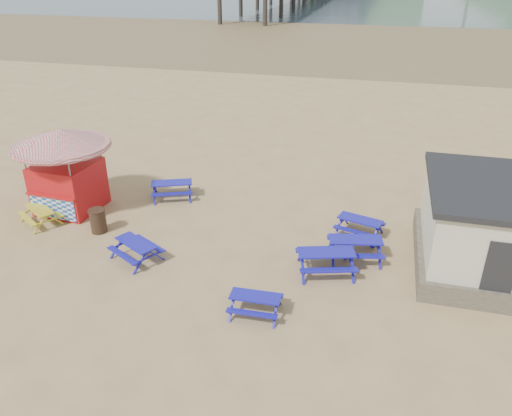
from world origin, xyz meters
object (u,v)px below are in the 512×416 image
(picnic_table_blue_b, at_px, (359,227))
(litter_bin, at_px, (98,221))
(ice_cream_kiosk, at_px, (64,160))
(picnic_table_blue_a, at_px, (172,190))
(picnic_table_yellow, at_px, (41,216))

(picnic_table_blue_b, bearing_deg, litter_bin, -150.58)
(ice_cream_kiosk, bearing_deg, picnic_table_blue_b, 7.18)
(picnic_table_blue_a, distance_m, ice_cream_kiosk, 4.71)
(picnic_table_yellow, xyz_separation_m, ice_cream_kiosk, (0.46, 1.50, 1.92))
(picnic_table_yellow, bearing_deg, picnic_table_blue_a, 73.78)
(litter_bin, bearing_deg, picnic_table_yellow, 179.23)
(picnic_table_blue_b, height_order, picnic_table_yellow, picnic_table_blue_b)
(ice_cream_kiosk, distance_m, litter_bin, 3.20)
(picnic_table_blue_a, relative_size, picnic_table_blue_b, 1.10)
(picnic_table_blue_a, bearing_deg, ice_cream_kiosk, -172.61)
(picnic_table_blue_b, distance_m, litter_bin, 10.29)
(picnic_table_yellow, distance_m, ice_cream_kiosk, 2.48)
(ice_cream_kiosk, bearing_deg, picnic_table_yellow, -103.54)
(ice_cream_kiosk, height_order, litter_bin, ice_cream_kiosk)
(picnic_table_yellow, distance_m, litter_bin, 2.65)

